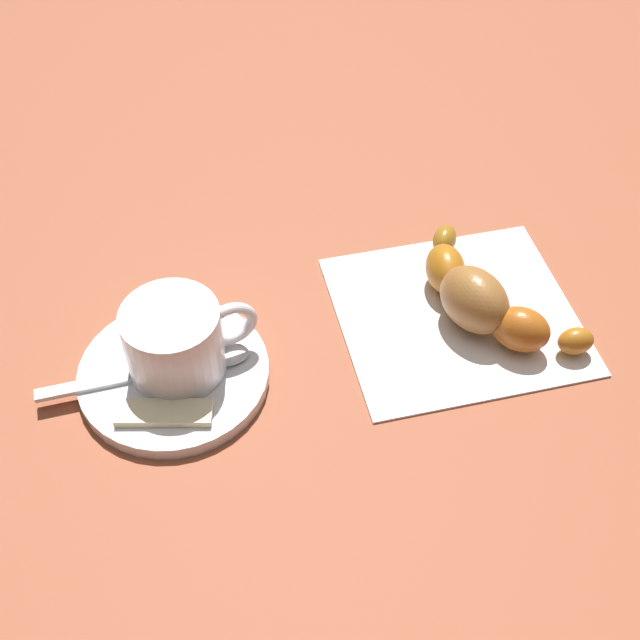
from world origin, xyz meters
TOP-DOWN VIEW (x-y plane):
  - ground_plane at (0.00, 0.00)m, footprint 1.80×1.80m
  - saucer at (0.12, -0.02)m, footprint 0.13×0.13m
  - espresso_cup at (0.11, -0.02)m, footprint 0.09×0.06m
  - teaspoon at (0.11, -0.02)m, footprint 0.14×0.02m
  - sugar_packet at (0.13, 0.01)m, footprint 0.06×0.04m
  - napkin at (-0.09, -0.01)m, footprint 0.18×0.17m
  - croissant at (-0.10, -0.00)m, footprint 0.10×0.15m

SIDE VIEW (x-z plane):
  - ground_plane at x=0.00m, z-range 0.00..0.00m
  - napkin at x=-0.09m, z-range 0.00..0.00m
  - saucer at x=0.12m, z-range 0.00..0.01m
  - teaspoon at x=0.11m, z-range 0.01..0.02m
  - sugar_packet at x=0.13m, z-range 0.01..0.02m
  - croissant at x=-0.10m, z-range 0.00..0.05m
  - espresso_cup at x=0.11m, z-range 0.01..0.06m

